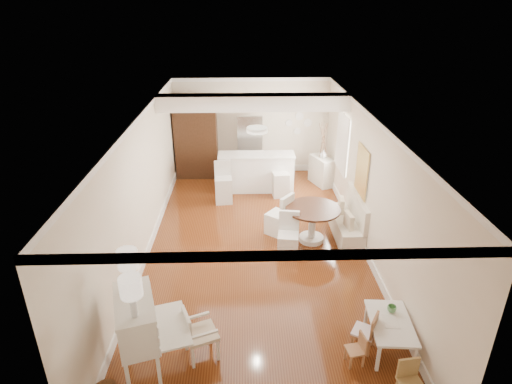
{
  "coord_description": "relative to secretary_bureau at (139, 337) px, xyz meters",
  "views": [
    {
      "loc": [
        -0.24,
        -7.7,
        4.84
      ],
      "look_at": [
        0.01,
        0.3,
        1.19
      ],
      "focal_mm": 30.0,
      "sensor_mm": 36.0,
      "label": 1
    }
  ],
  "objects": [
    {
      "name": "room",
      "position": [
        1.74,
        3.51,
        1.35
      ],
      "size": [
        9.0,
        9.04,
        2.82
      ],
      "color": "brown",
      "rests_on": "ground"
    },
    {
      "name": "secretary_bureau",
      "position": [
        0.0,
        0.0,
        0.0
      ],
      "size": [
        1.23,
        1.24,
        1.26
      ],
      "primitive_type": "cube",
      "rotation": [
        0.0,
        0.0,
        0.3
      ],
      "color": "white",
      "rests_on": "ground"
    },
    {
      "name": "gustavian_armchair",
      "position": [
        0.81,
        0.29,
        -0.21
      ],
      "size": [
        0.62,
        0.62,
        0.83
      ],
      "primitive_type": "cube",
      "rotation": [
        0.0,
        0.0,
        1.95
      ],
      "color": "white",
      "rests_on": "ground"
    },
    {
      "name": "kids_table",
      "position": [
        3.6,
        0.35,
        -0.38
      ],
      "size": [
        0.67,
        1.04,
        0.5
      ],
      "primitive_type": "cube",
      "rotation": [
        0.0,
        0.0,
        -0.08
      ],
      "color": "white",
      "rests_on": "ground"
    },
    {
      "name": "kids_chair_a",
      "position": [
        3.02,
        0.07,
        -0.38
      ],
      "size": [
        0.28,
        0.28,
        0.51
      ],
      "primitive_type": "cube",
      "rotation": [
        0.0,
        0.0,
        -1.4
      ],
      "color": "#AF7A4F",
      "rests_on": "ground"
    },
    {
      "name": "kids_chair_b",
      "position": [
        3.22,
        0.36,
        -0.3
      ],
      "size": [
        0.44,
        0.44,
        0.66
      ],
      "primitive_type": "cube",
      "rotation": [
        0.0,
        0.0,
        -2.12
      ],
      "color": "#A27049",
      "rests_on": "ground"
    },
    {
      "name": "kids_chair_c",
      "position": [
        3.59,
        -0.59,
        -0.32
      ],
      "size": [
        0.34,
        0.34,
        0.62
      ],
      "primitive_type": "cube",
      "rotation": [
        0.0,
        0.0,
        0.14
      ],
      "color": "#9E7D47",
      "rests_on": "ground"
    },
    {
      "name": "banquette",
      "position": [
        3.69,
        3.69,
        -0.14
      ],
      "size": [
        0.52,
        1.6,
        0.98
      ],
      "primitive_type": "cube",
      "color": "silver",
      "rests_on": "ground"
    },
    {
      "name": "dining_table",
      "position": [
        2.91,
        3.51,
        -0.23
      ],
      "size": [
        1.28,
        1.28,
        0.79
      ],
      "primitive_type": "cylinder",
      "rotation": [
        0.0,
        0.0,
        -0.1
      ],
      "color": "#432315",
      "rests_on": "ground"
    },
    {
      "name": "slip_chair_near",
      "position": [
        2.35,
        3.04,
        -0.19
      ],
      "size": [
        0.48,
        0.49,
        0.88
      ],
      "primitive_type": "cube",
      "rotation": [
        0.0,
        0.0,
        -0.14
      ],
      "color": "white",
      "rests_on": "ground"
    },
    {
      "name": "slip_chair_far",
      "position": [
        2.22,
        3.87,
        -0.14
      ],
      "size": [
        0.67,
        0.66,
        0.98
      ],
      "primitive_type": "cube",
      "rotation": [
        0.0,
        0.0,
        -2.24
      ],
      "color": "white",
      "rests_on": "ground"
    },
    {
      "name": "breakfast_counter",
      "position": [
        1.8,
        6.29,
        -0.11
      ],
      "size": [
        2.05,
        0.65,
        1.03
      ],
      "primitive_type": "cube",
      "color": "white",
      "rests_on": "ground"
    },
    {
      "name": "bar_stool_left",
      "position": [
        0.93,
        5.52,
        -0.09
      ],
      "size": [
        0.46,
        0.46,
        1.07
      ],
      "primitive_type": "cube",
      "rotation": [
        0.0,
        0.0,
        0.09
      ],
      "color": "silver",
      "rests_on": "ground"
    },
    {
      "name": "bar_stool_right",
      "position": [
        2.43,
        5.86,
        -0.11
      ],
      "size": [
        0.46,
        0.46,
        1.04
      ],
      "primitive_type": "cube",
      "rotation": [
        0.0,
        0.0,
        0.1
      ],
      "color": "silver",
      "rests_on": "ground"
    },
    {
      "name": "pantry_cabinet",
      "position": [
        0.1,
        7.37,
        0.52
      ],
      "size": [
        1.2,
        0.6,
        2.3
      ],
      "primitive_type": "cube",
      "color": "#381E11",
      "rests_on": "ground"
    },
    {
      "name": "fridge",
      "position": [
        2.0,
        7.34,
        0.27
      ],
      "size": [
        0.75,
        0.65,
        1.8
      ],
      "primitive_type": "imported",
      "color": "silver",
      "rests_on": "ground"
    },
    {
      "name": "sideboard",
      "position": [
        3.64,
        6.62,
        -0.23
      ],
      "size": [
        0.65,
        0.91,
        0.79
      ],
      "primitive_type": "cube",
      "rotation": [
        0.0,
        0.0,
        0.37
      ],
      "color": "beige",
      "rests_on": "ground"
    },
    {
      "name": "pencil_cup",
      "position": [
        3.67,
        0.57,
        -0.08
      ],
      "size": [
        0.18,
        0.18,
        0.11
      ],
      "primitive_type": "imported",
      "rotation": [
        0.0,
        0.0,
        -0.38
      ],
      "color": "#5FA463",
      "rests_on": "kids_table"
    },
    {
      "name": "branch_vase",
      "position": [
        3.67,
        6.62,
        0.27
      ],
      "size": [
        0.23,
        0.23,
        0.21
      ],
      "primitive_type": "imported",
      "rotation": [
        0.0,
        0.0,
        -0.15
      ],
      "color": "silver",
      "rests_on": "sideboard"
    }
  ]
}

